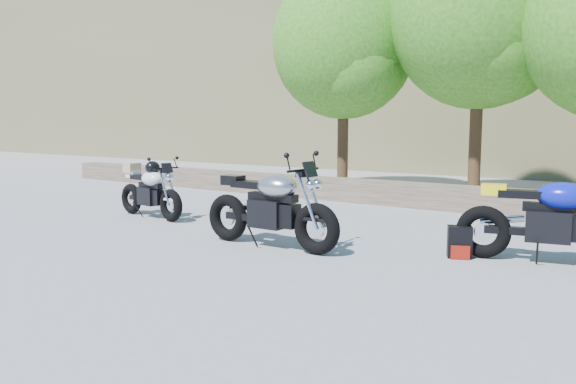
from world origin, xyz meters
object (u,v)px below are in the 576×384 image
object	(u,v)px
white_bike	(150,190)
blue_bike	(551,220)
silver_bike	(271,208)
backpack	(460,242)

from	to	relation	value
white_bike	blue_bike	distance (m)	6.77
silver_bike	white_bike	xyz separation A→B (m)	(-3.37, 0.73, -0.03)
white_bike	backpack	bearing A→B (deg)	10.12
silver_bike	blue_bike	bearing A→B (deg)	20.47
blue_bike	backpack	bearing A→B (deg)	-174.86
white_bike	blue_bike	world-z (taller)	blue_bike
silver_bike	blue_bike	distance (m)	3.61
white_bike	blue_bike	size ratio (longest dim) A/B	0.86
backpack	silver_bike	bearing A→B (deg)	177.48
backpack	blue_bike	bearing A→B (deg)	-6.89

